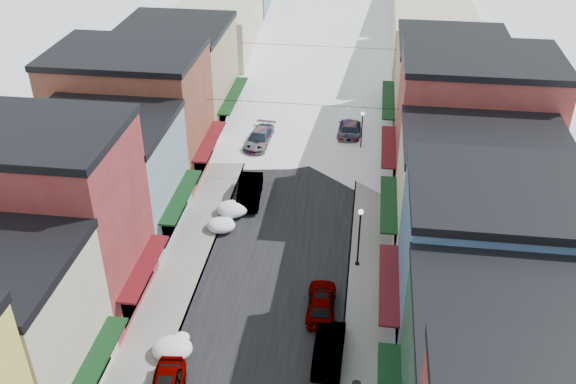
# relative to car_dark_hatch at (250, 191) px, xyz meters

# --- Properties ---
(road) EXTENTS (10.00, 160.00, 0.01)m
(road) POSITION_rel_car_dark_hatch_xyz_m (3.50, 25.78, -0.84)
(road) COLOR black
(road) RESTS_ON ground
(sidewalk_left) EXTENTS (3.20, 160.00, 0.15)m
(sidewalk_left) POSITION_rel_car_dark_hatch_xyz_m (-3.10, 25.78, -0.77)
(sidewalk_left) COLOR gray
(sidewalk_left) RESTS_ON ground
(sidewalk_right) EXTENTS (3.20, 160.00, 0.15)m
(sidewalk_right) POSITION_rel_car_dark_hatch_xyz_m (10.10, 25.78, -0.77)
(sidewalk_right) COLOR gray
(sidewalk_right) RESTS_ON ground
(curb_left) EXTENTS (0.10, 160.00, 0.15)m
(curb_left) POSITION_rel_car_dark_hatch_xyz_m (-1.55, 25.78, -0.77)
(curb_left) COLOR slate
(curb_left) RESTS_ON ground
(curb_right) EXTENTS (0.10, 160.00, 0.15)m
(curb_right) POSITION_rel_car_dark_hatch_xyz_m (8.55, 25.78, -0.77)
(curb_right) COLOR slate
(curb_right) RESTS_ON ground
(bldg_l_brick_near) EXTENTS (12.30, 8.20, 12.50)m
(bldg_l_brick_near) POSITION_rel_car_dark_hatch_xyz_m (-10.19, -13.72, 5.42)
(bldg_l_brick_near) COLOR maroon
(bldg_l_brick_near) RESTS_ON ground
(bldg_l_grayblue) EXTENTS (11.30, 9.20, 9.00)m
(bldg_l_grayblue) POSITION_rel_car_dark_hatch_xyz_m (-9.69, -5.22, 3.67)
(bldg_l_grayblue) COLOR gray
(bldg_l_grayblue) RESTS_ON ground
(bldg_l_brick_far) EXTENTS (13.30, 9.20, 11.00)m
(bldg_l_brick_far) POSITION_rel_car_dark_hatch_xyz_m (-10.69, 3.78, 4.67)
(bldg_l_brick_far) COLOR brown
(bldg_l_brick_far) RESTS_ON ground
(bldg_l_tan) EXTENTS (11.30, 11.20, 10.00)m
(bldg_l_tan) POSITION_rel_car_dark_hatch_xyz_m (-9.69, 13.78, 4.17)
(bldg_l_tan) COLOR #978863
(bldg_l_tan) RESTS_ON ground
(bldg_r_blue) EXTENTS (11.30, 9.20, 10.50)m
(bldg_r_blue) POSITION_rel_car_dark_hatch_xyz_m (16.69, -13.22, 4.42)
(bldg_r_blue) COLOR #385980
(bldg_r_blue) RESTS_ON ground
(bldg_r_cream) EXTENTS (12.30, 9.20, 9.00)m
(bldg_r_cream) POSITION_rel_car_dark_hatch_xyz_m (17.19, -4.22, 3.67)
(bldg_r_cream) COLOR beige
(bldg_r_cream) RESTS_ON ground
(bldg_r_brick_far) EXTENTS (13.30, 9.20, 11.50)m
(bldg_r_brick_far) POSITION_rel_car_dark_hatch_xyz_m (17.69, 4.78, 4.92)
(bldg_r_brick_far) COLOR maroon
(bldg_r_brick_far) RESTS_ON ground
(bldg_r_tan) EXTENTS (11.30, 11.20, 9.50)m
(bldg_r_tan) POSITION_rel_car_dark_hatch_xyz_m (16.69, 14.78, 3.92)
(bldg_r_tan) COLOR #967C62
(bldg_r_tan) RESTS_ON ground
(overhead_cables) EXTENTS (16.40, 15.04, 0.04)m
(overhead_cables) POSITION_rel_car_dark_hatch_xyz_m (3.50, 13.28, 5.36)
(overhead_cables) COLOR black
(overhead_cables) RESTS_ON ground
(car_dark_hatch) EXTENTS (2.18, 5.23, 1.68)m
(car_dark_hatch) POSITION_rel_car_dark_hatch_xyz_m (0.00, 0.00, 0.00)
(car_dark_hatch) COLOR black
(car_dark_hatch) RESTS_ON ground
(car_silver_wagon) EXTENTS (2.70, 5.54, 1.55)m
(car_silver_wagon) POSITION_rel_car_dark_hatch_xyz_m (-0.80, 9.49, -0.06)
(car_silver_wagon) COLOR #A4A8AC
(car_silver_wagon) RESTS_ON ground
(car_green_sedan) EXTENTS (1.75, 4.79, 1.57)m
(car_green_sedan) POSITION_rel_car_dark_hatch_xyz_m (7.80, -16.70, -0.06)
(car_green_sedan) COLOR black
(car_green_sedan) RESTS_ON ground
(car_gray_suv) EXTENTS (1.98, 4.62, 1.55)m
(car_gray_suv) POSITION_rel_car_dark_hatch_xyz_m (7.00, -12.71, -0.06)
(car_gray_suv) COLOR #999DA2
(car_gray_suv) RESTS_ON ground
(car_black_sedan) EXTENTS (2.43, 5.89, 1.71)m
(car_black_sedan) POSITION_rel_car_dark_hatch_xyz_m (7.59, 12.73, 0.01)
(car_black_sedan) COLOR black
(car_black_sedan) RESTS_ON ground
(car_lane_silver) EXTENTS (2.01, 4.61, 1.55)m
(car_lane_silver) POSITION_rel_car_dark_hatch_xyz_m (1.30, 17.22, -0.07)
(car_lane_silver) COLOR gray
(car_lane_silver) RESTS_ON ground
(car_lane_white) EXTENTS (3.08, 5.70, 1.52)m
(car_lane_white) POSITION_rel_car_dark_hatch_xyz_m (4.70, 33.75, -0.08)
(car_lane_white) COLOR white
(car_lane_white) RESTS_ON ground
(streetlamp_near) EXTENTS (0.38, 0.38, 4.60)m
(streetlamp_near) POSITION_rel_car_dark_hatch_xyz_m (9.12, -7.70, 2.21)
(streetlamp_near) COLOR black
(streetlamp_near) RESTS_ON sidewalk_right
(streetlamp_far) EXTENTS (0.34, 0.34, 4.12)m
(streetlamp_far) POSITION_rel_car_dark_hatch_xyz_m (8.74, 9.15, 1.91)
(streetlamp_far) COLOR black
(streetlamp_far) RESTS_ON sidewalk_right
(snow_pile_near) EXTENTS (2.41, 2.69, 1.02)m
(snow_pile_near) POSITION_rel_car_dark_hatch_xyz_m (-1.38, -17.58, -0.35)
(snow_pile_near) COLOR white
(snow_pile_near) RESTS_ON ground
(snow_pile_mid) EXTENTS (2.49, 2.73, 1.05)m
(snow_pile_mid) POSITION_rel_car_dark_hatch_xyz_m (-0.95, -2.31, -0.34)
(snow_pile_mid) COLOR white
(snow_pile_mid) RESTS_ON ground
(snow_pile_far) EXTENTS (2.20, 2.55, 0.93)m
(snow_pile_far) POSITION_rel_car_dark_hatch_xyz_m (-1.36, -4.55, -0.40)
(snow_pile_far) COLOR white
(snow_pile_far) RESTS_ON ground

